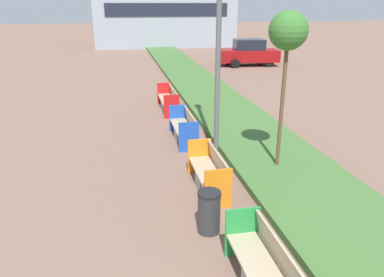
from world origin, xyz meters
The scene contains 10 objects.
planter_grass_strip centered at (3.20, 12.00, 0.09)m, with size 2.80×120.00×0.18m.
building_backdrop centered at (4.00, 40.48, 3.34)m, with size 14.17×6.75×6.68m.
bench_green_frame centered at (0.94, 3.64, 0.37)m, with size 0.65×2.16×0.94m.
bench_orange_frame centered at (0.94, 7.29, 0.36)m, with size 0.65×1.96×0.94m.
bench_blue_frame centered at (0.94, 10.78, 0.37)m, with size 0.65×2.08×0.94m.
bench_red_frame centered at (0.94, 14.52, 0.38)m, with size 0.65×2.38×0.94m.
litter_bin centered at (0.50, 5.52, 0.44)m, with size 0.46×0.46×0.87m.
street_lamp_post centered at (1.55, 9.01, 4.35)m, with size 0.24×0.44×7.92m.
sapling_tree_near centered at (2.98, 7.97, 3.58)m, with size 0.94×0.94×4.13m.
parked_car_distant centered at (8.24, 25.37, 0.91)m, with size 4.37×2.23×1.86m.
Camera 1 is at (-1.06, -0.66, 4.27)m, focal length 35.00 mm.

